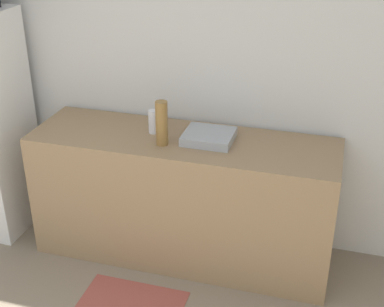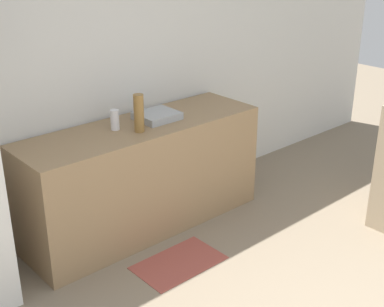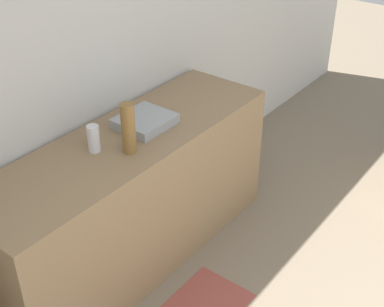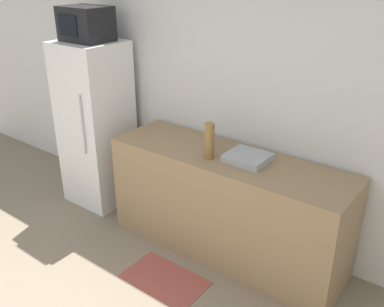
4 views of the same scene
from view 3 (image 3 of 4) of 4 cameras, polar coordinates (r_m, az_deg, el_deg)
name	(u,v)px [view 3 (image 3 of 4)]	position (r m, az deg, el deg)	size (l,w,h in m)	color
wall_back	(35,80)	(3.09, -16.39, 7.50)	(8.00, 0.06, 2.60)	silver
counter	(132,200)	(3.43, -6.38, -4.96)	(2.09, 0.63, 0.92)	#937551
sink_basin	(145,121)	(3.29, -5.06, 3.47)	(0.33, 0.29, 0.06)	#9EA3A8
bottle_tall	(128,128)	(2.97, -6.81, 2.67)	(0.08, 0.08, 0.30)	olive
bottle_short	(94,139)	(3.04, -10.45, 1.57)	(0.07, 0.07, 0.16)	silver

